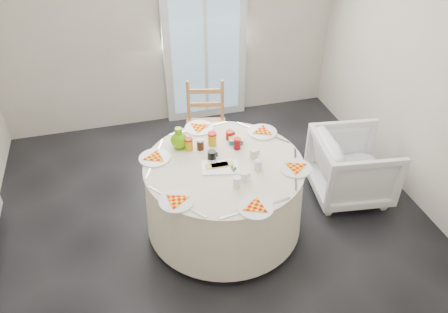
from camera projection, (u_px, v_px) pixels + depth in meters
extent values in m
plane|color=black|center=(214.00, 223.00, 4.10)|extent=(4.00, 4.00, 0.00)
cube|color=#BCB5A3|center=(168.00, 17.00, 4.89)|extent=(4.00, 0.02, 2.60)
cube|color=#BCB5A3|center=(436.00, 71.00, 3.76)|extent=(0.02, 4.00, 2.60)
cube|color=silver|center=(205.00, 37.00, 5.08)|extent=(1.00, 0.08, 2.10)
cylinder|color=#F7EFCB|center=(224.00, 195.00, 3.85)|extent=(1.38, 1.38, 0.70)
imported|color=white|center=(353.00, 162.00, 4.22)|extent=(0.76, 0.80, 0.74)
cube|color=#0E7791|center=(236.00, 137.00, 3.86)|extent=(0.15, 0.12, 0.05)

